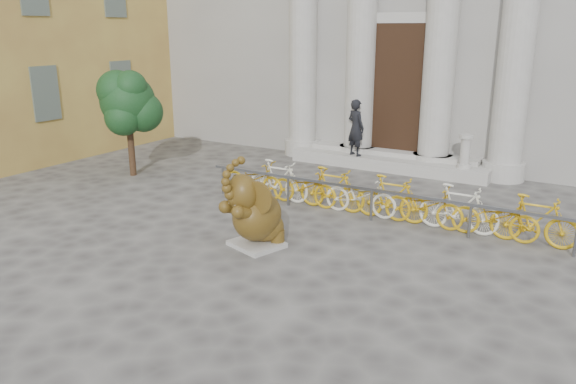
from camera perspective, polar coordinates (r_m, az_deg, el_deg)
The scene contains 7 objects.
ground at distance 9.44m, azimuth -10.76°, elevation -9.58°, with size 80.00×80.00×0.00m, color #474442.
entrance_steps at distance 17.16m, azimuth 10.20°, elevation 2.98°, with size 6.00×1.20×0.36m, color #A8A59E.
elephant_statue at distance 10.72m, azimuth -3.37°, elevation -2.25°, with size 1.21×1.45×1.83m.
bike_rack at distance 12.59m, azimuth 8.86°, elevation -0.36°, with size 8.47×0.53×1.00m.
tree at distance 16.32m, azimuth -15.94°, elevation 8.71°, with size 1.72×1.57×2.98m.
pedestrian at distance 16.98m, azimuth 6.90°, elevation 6.51°, with size 0.62×0.40×1.69m, color black.
balustrade_post at distance 16.12m, azimuth 17.54°, elevation 3.82°, with size 0.38×0.38×0.93m.
Camera 1 is at (5.72, -6.29, 4.09)m, focal length 35.00 mm.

